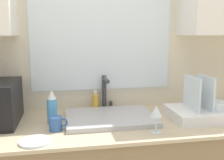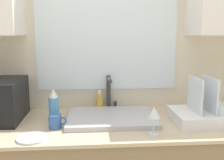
% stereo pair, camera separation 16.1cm
% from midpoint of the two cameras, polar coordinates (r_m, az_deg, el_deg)
% --- Properties ---
extents(wall_back, '(6.00, 0.38, 2.60)m').
position_cam_midpoint_polar(wall_back, '(1.93, 1.32, 8.82)').
color(wall_back, beige).
rests_on(wall_back, ground_plane).
extents(sink_basin, '(0.57, 0.43, 0.03)m').
position_cam_midpoint_polar(sink_basin, '(1.75, 2.46, -8.18)').
color(sink_basin, '#B2B2B7').
rests_on(sink_basin, countertop).
extents(faucet, '(0.08, 0.18, 0.26)m').
position_cam_midpoint_polar(faucet, '(1.92, 1.81, -2.19)').
color(faucet, '#333338').
rests_on(faucet, countertop).
extents(dish_rack, '(0.36, 0.33, 0.29)m').
position_cam_midpoint_polar(dish_rack, '(1.81, 21.63, -6.83)').
color(dish_rack, white).
rests_on(dish_rack, countertop).
extents(spray_bottle, '(0.06, 0.06, 0.21)m').
position_cam_midpoint_polar(spray_bottle, '(1.71, -9.93, -5.60)').
color(spray_bottle, '#4C99D8').
rests_on(spray_bottle, countertop).
extents(soap_bottle, '(0.04, 0.04, 0.15)m').
position_cam_midpoint_polar(soap_bottle, '(1.94, -0.35, -4.68)').
color(soap_bottle, gold).
rests_on(soap_bottle, countertop).
extents(mug_near_sink, '(0.11, 0.08, 0.09)m').
position_cam_midpoint_polar(mug_near_sink, '(1.60, -9.41, -8.97)').
color(mug_near_sink, '#335999').
rests_on(mug_near_sink, countertop).
extents(wine_glass, '(0.07, 0.07, 0.16)m').
position_cam_midpoint_polar(wine_glass, '(1.50, 12.20, -7.18)').
color(wine_glass, silver).
rests_on(wine_glass, countertop).
extents(small_plate, '(0.17, 0.17, 0.01)m').
position_cam_midpoint_polar(small_plate, '(1.48, -13.98, -12.26)').
color(small_plate, silver).
rests_on(small_plate, countertop).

